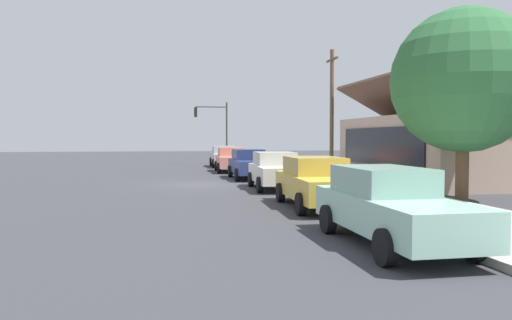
{
  "coord_description": "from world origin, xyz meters",
  "views": [
    {
      "loc": [
        23.67,
        -2.07,
        2.21
      ],
      "look_at": [
        0.04,
        2.58,
        1.14
      ],
      "focal_mm": 34.95,
      "sensor_mm": 36.0,
      "label": 1
    }
  ],
  "objects_px": {
    "utility_pole_wooden": "(332,109)",
    "car_seafoam": "(389,205)",
    "car_mustard": "(317,182)",
    "car_navy": "(249,164)",
    "car_coral": "(232,159)",
    "shade_tree": "(464,81)",
    "car_silver": "(224,156)",
    "car_ivory": "(276,170)",
    "fire_hydrant_red": "(257,164)",
    "traffic_light_main": "(214,123)"
  },
  "relations": [
    {
      "from": "car_navy",
      "to": "car_mustard",
      "type": "relative_size",
      "value": 0.93
    },
    {
      "from": "car_navy",
      "to": "shade_tree",
      "type": "xyz_separation_m",
      "value": [
        11.0,
        5.48,
        3.35
      ]
    },
    {
      "from": "car_navy",
      "to": "traffic_light_main",
      "type": "bearing_deg",
      "value": -178.15
    },
    {
      "from": "car_silver",
      "to": "car_navy",
      "type": "relative_size",
      "value": 0.97
    },
    {
      "from": "car_navy",
      "to": "utility_pole_wooden",
      "type": "height_order",
      "value": "utility_pole_wooden"
    },
    {
      "from": "utility_pole_wooden",
      "to": "car_seafoam",
      "type": "bearing_deg",
      "value": -16.31
    },
    {
      "from": "car_silver",
      "to": "car_mustard",
      "type": "relative_size",
      "value": 0.91
    },
    {
      "from": "car_mustard",
      "to": "fire_hydrant_red",
      "type": "xyz_separation_m",
      "value": [
        -16.5,
        1.3,
        -0.32
      ]
    },
    {
      "from": "car_seafoam",
      "to": "traffic_light_main",
      "type": "xyz_separation_m",
      "value": [
        -32.14,
        -0.08,
        2.68
      ]
    },
    {
      "from": "car_ivory",
      "to": "shade_tree",
      "type": "height_order",
      "value": "shade_tree"
    },
    {
      "from": "car_silver",
      "to": "car_coral",
      "type": "relative_size",
      "value": 0.97
    },
    {
      "from": "car_mustard",
      "to": "fire_hydrant_red",
      "type": "relative_size",
      "value": 6.95
    },
    {
      "from": "car_navy",
      "to": "shade_tree",
      "type": "bearing_deg",
      "value": 27.56
    },
    {
      "from": "car_mustard",
      "to": "shade_tree",
      "type": "relative_size",
      "value": 0.74
    },
    {
      "from": "car_silver",
      "to": "car_seafoam",
      "type": "bearing_deg",
      "value": 1.92
    },
    {
      "from": "car_navy",
      "to": "car_seafoam",
      "type": "distance_m",
      "value": 16.94
    },
    {
      "from": "car_ivory",
      "to": "shade_tree",
      "type": "distance_m",
      "value": 8.31
    },
    {
      "from": "car_seafoam",
      "to": "car_ivory",
      "type": "bearing_deg",
      "value": 179.12
    },
    {
      "from": "car_silver",
      "to": "car_coral",
      "type": "height_order",
      "value": "same"
    },
    {
      "from": "traffic_light_main",
      "to": "fire_hydrant_red",
      "type": "xyz_separation_m",
      "value": [
        10.01,
        1.66,
        -2.99
      ]
    },
    {
      "from": "car_mustard",
      "to": "utility_pole_wooden",
      "type": "xyz_separation_m",
      "value": [
        -13.45,
        5.3,
        3.11
      ]
    },
    {
      "from": "car_mustard",
      "to": "utility_pole_wooden",
      "type": "bearing_deg",
      "value": 161.36
    },
    {
      "from": "car_mustard",
      "to": "traffic_light_main",
      "type": "height_order",
      "value": "traffic_light_main"
    },
    {
      "from": "car_silver",
      "to": "car_seafoam",
      "type": "xyz_separation_m",
      "value": [
        28.29,
        -0.22,
        0.0
      ]
    },
    {
      "from": "car_mustard",
      "to": "car_navy",
      "type": "bearing_deg",
      "value": -176.35
    },
    {
      "from": "car_ivory",
      "to": "fire_hydrant_red",
      "type": "xyz_separation_m",
      "value": [
        -10.77,
        1.3,
        -0.32
      ]
    },
    {
      "from": "car_ivory",
      "to": "utility_pole_wooden",
      "type": "distance_m",
      "value": 9.86
    },
    {
      "from": "car_ivory",
      "to": "car_mustard",
      "type": "distance_m",
      "value": 5.73
    },
    {
      "from": "car_silver",
      "to": "shade_tree",
      "type": "distance_m",
      "value": 23.23
    },
    {
      "from": "utility_pole_wooden",
      "to": "shade_tree",
      "type": "bearing_deg",
      "value": 0.12
    },
    {
      "from": "traffic_light_main",
      "to": "fire_hydrant_red",
      "type": "bearing_deg",
      "value": 9.41
    },
    {
      "from": "car_mustard",
      "to": "car_seafoam",
      "type": "relative_size",
      "value": 1.01
    },
    {
      "from": "car_coral",
      "to": "fire_hydrant_red",
      "type": "relative_size",
      "value": 6.48
    },
    {
      "from": "car_ivory",
      "to": "car_seafoam",
      "type": "relative_size",
      "value": 0.9
    },
    {
      "from": "car_seafoam",
      "to": "utility_pole_wooden",
      "type": "xyz_separation_m",
      "value": [
        -19.08,
        5.58,
        3.11
      ]
    },
    {
      "from": "shade_tree",
      "to": "traffic_light_main",
      "type": "distance_m",
      "value": 26.82
    },
    {
      "from": "car_coral",
      "to": "shade_tree",
      "type": "relative_size",
      "value": 0.69
    },
    {
      "from": "car_ivory",
      "to": "car_seafoam",
      "type": "xyz_separation_m",
      "value": [
        11.36,
        -0.29,
        0.0
      ]
    },
    {
      "from": "car_mustard",
      "to": "car_silver",
      "type": "bearing_deg",
      "value": -176.99
    },
    {
      "from": "car_ivory",
      "to": "car_silver",
      "type": "bearing_deg",
      "value": -176.95
    },
    {
      "from": "traffic_light_main",
      "to": "fire_hydrant_red",
      "type": "distance_m",
      "value": 10.58
    },
    {
      "from": "car_coral",
      "to": "utility_pole_wooden",
      "type": "distance_m",
      "value": 7.31
    },
    {
      "from": "car_ivory",
      "to": "car_navy",
      "type": "bearing_deg",
      "value": -175.54
    },
    {
      "from": "car_seafoam",
      "to": "shade_tree",
      "type": "distance_m",
      "value": 8.83
    },
    {
      "from": "car_coral",
      "to": "car_mustard",
      "type": "distance_m",
      "value": 17.01
    },
    {
      "from": "car_seafoam",
      "to": "utility_pole_wooden",
      "type": "height_order",
      "value": "utility_pole_wooden"
    },
    {
      "from": "shade_tree",
      "to": "fire_hydrant_red",
      "type": "xyz_separation_m",
      "value": [
        -16.19,
        -4.03,
        -3.67
      ]
    },
    {
      "from": "car_mustard",
      "to": "shade_tree",
      "type": "height_order",
      "value": "shade_tree"
    },
    {
      "from": "car_seafoam",
      "to": "fire_hydrant_red",
      "type": "xyz_separation_m",
      "value": [
        -22.13,
        1.58,
        -0.32
      ]
    },
    {
      "from": "fire_hydrant_red",
      "to": "shade_tree",
      "type": "bearing_deg",
      "value": 13.97
    }
  ]
}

